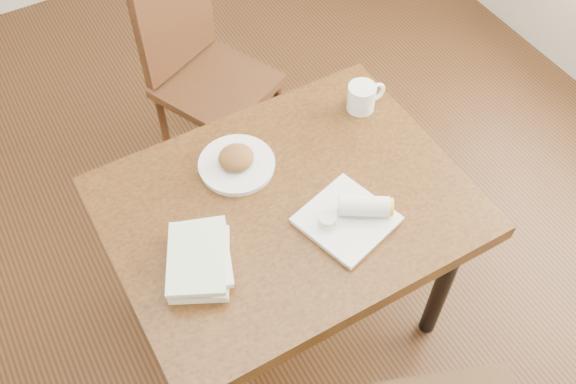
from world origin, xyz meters
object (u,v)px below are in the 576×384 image
plate_burrito (352,215)px  book_stack (200,259)px  table (288,218)px  chair_far (200,64)px  plate_scone (237,162)px  coffee_mug (362,96)px

plate_burrito → book_stack: size_ratio=1.03×
table → chair_far: size_ratio=1.15×
plate_scone → coffee_mug: size_ratio=1.72×
table → book_stack: 0.36m
table → plate_scone: size_ratio=4.44×
chair_far → book_stack: bearing=-113.9°
table → coffee_mug: size_ratio=7.63×
plate_scone → plate_burrito: 0.41m
plate_scone → coffee_mug: (0.50, 0.03, 0.03)m
coffee_mug → book_stack: 0.81m
chair_far → coffee_mug: 0.81m
table → coffee_mug: (0.42, 0.23, 0.14)m
plate_scone → coffee_mug: bearing=3.1°
coffee_mug → plate_burrito: 0.48m
chair_far → book_stack: 1.12m
table → plate_scone: 0.24m
plate_burrito → book_stack: bearing=169.6°
book_stack → plate_burrito: bearing=-10.4°
table → book_stack: (-0.33, -0.07, 0.12)m
chair_far → plate_burrito: (0.02, -1.08, 0.23)m
table → coffee_mug: coffee_mug is taller
chair_far → coffee_mug: (0.31, -0.70, 0.25)m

